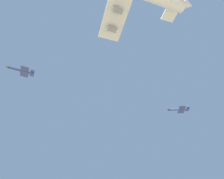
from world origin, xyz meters
TOP-DOWN VIEW (x-y plane):
  - chase_jet_lead at (41.22, -16.29)m, footprint 15.33×8.73m
  - chase_jet_trailing at (-57.29, 9.31)m, footprint 13.92×11.48m

SIDE VIEW (x-z plane):
  - chase_jet_trailing at x=-57.29m, z-range 83.96..87.96m
  - chase_jet_lead at x=41.22m, z-range 85.11..89.11m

